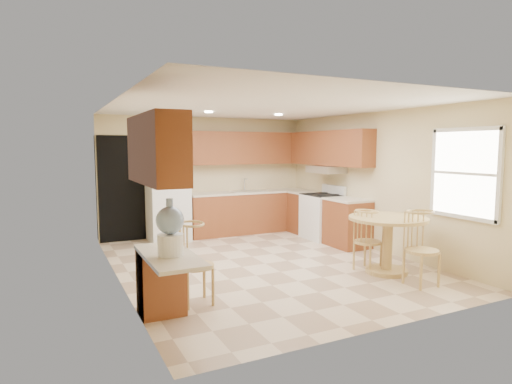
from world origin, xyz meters
name	(u,v)px	position (x,y,z in m)	size (l,w,h in m)	color
floor	(265,264)	(0.00, 0.00, 0.00)	(5.50, 5.50, 0.00)	beige
ceiling	(266,106)	(0.00, 0.00, 2.50)	(4.50, 5.50, 0.02)	white
wall_back	(207,176)	(0.00, 2.75, 1.25)	(4.50, 0.02, 2.50)	beige
wall_front	(391,209)	(0.00, -2.75, 1.25)	(4.50, 0.02, 2.50)	beige
wall_left	(118,193)	(-2.25, 0.00, 1.25)	(0.02, 5.50, 2.50)	beige
wall_right	(375,182)	(2.25, 0.00, 1.25)	(0.02, 5.50, 2.50)	beige
doorway	(123,189)	(-1.75, 2.73, 1.05)	(0.90, 0.02, 2.10)	black
base_cab_back	(249,213)	(0.88, 2.45, 0.43)	(2.75, 0.60, 0.87)	brown
counter_back	(249,192)	(0.88, 2.45, 0.89)	(2.75, 0.63, 0.04)	beige
base_cab_right_a	(305,213)	(1.95, 1.85, 0.43)	(0.60, 0.59, 0.87)	brown
counter_right_a	(306,192)	(1.95, 1.85, 0.89)	(0.63, 0.59, 0.04)	beige
base_cab_right_b	(347,224)	(1.95, 0.40, 0.43)	(0.60, 0.80, 0.87)	brown
counter_right_b	(348,200)	(1.95, 0.40, 0.89)	(0.63, 0.80, 0.04)	beige
upper_cab_back	(247,148)	(0.88, 2.58, 1.85)	(2.75, 0.33, 0.70)	brown
upper_cab_right	(329,148)	(2.08, 1.21, 1.85)	(0.33, 2.42, 0.70)	brown
upper_cab_left	(156,149)	(-2.08, -1.60, 1.85)	(0.33, 1.40, 0.70)	brown
sink	(248,191)	(0.85, 2.45, 0.91)	(0.78, 0.44, 0.01)	silver
range_hood	(326,169)	(2.00, 1.18, 1.42)	(0.50, 0.76, 0.14)	silver
desk_pedestal	(161,282)	(-2.00, -1.32, 0.36)	(0.48, 0.42, 0.72)	brown
desk_top	(169,256)	(-2.00, -1.70, 0.75)	(0.50, 1.20, 0.04)	beige
window	(465,173)	(2.23, -1.85, 1.50)	(0.06, 1.12, 1.30)	white
can_light_a	(209,112)	(-0.50, 1.20, 2.48)	(0.14, 0.14, 0.02)	white
can_light_b	(279,115)	(0.90, 1.20, 2.48)	(0.14, 0.14, 0.02)	white
refrigerator	(168,197)	(-0.95, 2.40, 0.87)	(0.77, 0.75, 1.74)	white
stove	(322,216)	(1.92, 1.18, 0.47)	(0.65, 0.76, 1.09)	white
dining_table	(387,236)	(1.40, -1.24, 0.55)	(1.14, 1.14, 0.84)	tan
chair_table_a	(372,235)	(1.24, -1.08, 0.56)	(0.40, 0.52, 0.91)	tan
chair_table_b	(428,242)	(1.40, -1.99, 0.61)	(0.44, 0.44, 1.01)	tan
chair_desk	(198,257)	(-1.55, -1.29, 0.59)	(0.43, 0.55, 0.97)	tan
water_crock	(170,230)	(-2.00, -1.76, 1.04)	(0.28, 0.28, 0.59)	white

